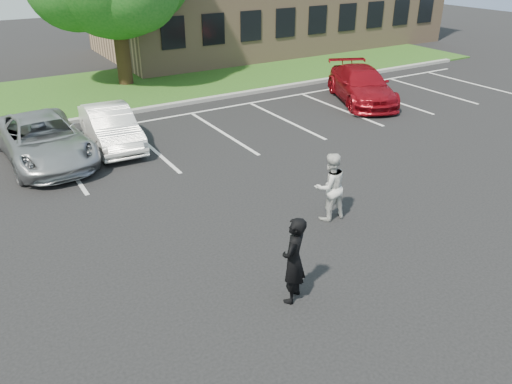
{
  "coord_description": "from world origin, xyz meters",
  "views": [
    {
      "loc": [
        -5.22,
        -7.57,
        6.26
      ],
      "look_at": [
        0.0,
        1.0,
        1.25
      ],
      "focal_mm": 35.0,
      "sensor_mm": 36.0,
      "label": 1
    }
  ],
  "objects_px": {
    "man_black_suit": "(294,260)",
    "car_white_sedan": "(111,127)",
    "car_red_compact": "(362,85)",
    "man_white_shirt": "(330,187)",
    "car_silver_minivan": "(44,139)"
  },
  "relations": [
    {
      "from": "car_white_sedan",
      "to": "man_white_shirt",
      "type": "bearing_deg",
      "value": -64.99
    },
    {
      "from": "car_red_compact",
      "to": "car_white_sedan",
      "type": "bearing_deg",
      "value": -158.22
    },
    {
      "from": "car_white_sedan",
      "to": "car_red_compact",
      "type": "relative_size",
      "value": 0.81
    },
    {
      "from": "man_black_suit",
      "to": "car_white_sedan",
      "type": "height_order",
      "value": "man_black_suit"
    },
    {
      "from": "man_black_suit",
      "to": "man_white_shirt",
      "type": "distance_m",
      "value": 3.41
    },
    {
      "from": "man_white_shirt",
      "to": "car_white_sedan",
      "type": "bearing_deg",
      "value": -62.01
    },
    {
      "from": "man_black_suit",
      "to": "car_silver_minivan",
      "type": "height_order",
      "value": "man_black_suit"
    },
    {
      "from": "car_silver_minivan",
      "to": "car_red_compact",
      "type": "distance_m",
      "value": 13.13
    },
    {
      "from": "man_black_suit",
      "to": "car_silver_minivan",
      "type": "bearing_deg",
      "value": -109.62
    },
    {
      "from": "car_silver_minivan",
      "to": "man_black_suit",
      "type": "bearing_deg",
      "value": -77.49
    },
    {
      "from": "car_red_compact",
      "to": "man_white_shirt",
      "type": "bearing_deg",
      "value": -112.41
    },
    {
      "from": "man_black_suit",
      "to": "car_silver_minivan",
      "type": "xyz_separation_m",
      "value": [
        -2.71,
        9.83,
        -0.19
      ]
    },
    {
      "from": "man_black_suit",
      "to": "car_red_compact",
      "type": "xyz_separation_m",
      "value": [
        10.42,
        9.64,
        -0.17
      ]
    },
    {
      "from": "man_black_suit",
      "to": "car_white_sedan",
      "type": "distance_m",
      "value": 10.04
    },
    {
      "from": "man_white_shirt",
      "to": "car_white_sedan",
      "type": "height_order",
      "value": "man_white_shirt"
    }
  ]
}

